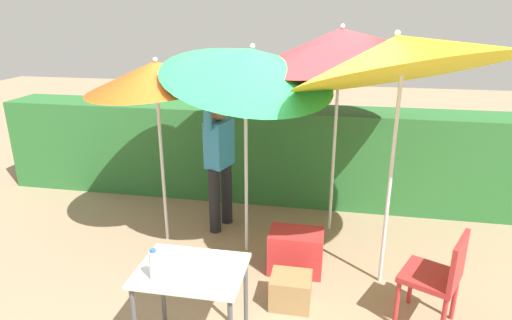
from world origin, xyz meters
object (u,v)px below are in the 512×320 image
(folding_table, at_px, (192,280))
(bottle_water, at_px, (154,265))
(person_vendor, at_px, (219,157))
(chair_plastic, at_px, (439,275))
(cooler_box, at_px, (296,251))
(crate_cardboard, at_px, (291,290))
(umbrella_yellow, at_px, (249,64))
(umbrella_rainbow, at_px, (341,45))
(umbrella_orange, at_px, (156,74))
(umbrella_navy, at_px, (400,55))

(folding_table, distance_m, bottle_water, 0.34)
(person_vendor, distance_m, folding_table, 2.18)
(chair_plastic, distance_m, cooler_box, 1.44)
(crate_cardboard, bearing_deg, umbrella_yellow, 122.13)
(umbrella_yellow, bearing_deg, umbrella_rainbow, 36.59)
(chair_plastic, height_order, crate_cardboard, chair_plastic)
(umbrella_rainbow, height_order, folding_table, umbrella_rainbow)
(folding_table, bearing_deg, umbrella_rainbow, 66.66)
(cooler_box, height_order, bottle_water, bottle_water)
(umbrella_orange, bearing_deg, bottle_water, -69.73)
(umbrella_yellow, distance_m, umbrella_navy, 1.44)
(umbrella_orange, bearing_deg, person_vendor, 38.57)
(umbrella_navy, bearing_deg, umbrella_yellow, 164.11)
(umbrella_yellow, bearing_deg, person_vendor, 134.19)
(chair_plastic, bearing_deg, cooler_box, 153.22)
(umbrella_yellow, bearing_deg, cooler_box, -30.41)
(umbrella_navy, xyz_separation_m, bottle_water, (-1.70, -1.44, -1.35))
(umbrella_yellow, bearing_deg, folding_table, -93.82)
(crate_cardboard, bearing_deg, folding_table, -131.91)
(umbrella_navy, distance_m, cooler_box, 2.19)
(umbrella_navy, xyz_separation_m, person_vendor, (-1.85, 0.87, -1.31))
(chair_plastic, relative_size, folding_table, 1.11)
(umbrella_navy, distance_m, person_vendor, 2.43)
(folding_table, bearing_deg, umbrella_orange, 117.91)
(umbrella_rainbow, relative_size, umbrella_navy, 0.91)
(cooler_box, distance_m, bottle_water, 1.87)
(crate_cardboard, xyz_separation_m, bottle_water, (-0.89, -0.93, 0.75))
(umbrella_orange, distance_m, umbrella_yellow, 1.02)
(umbrella_navy, relative_size, person_vendor, 1.49)
(person_vendor, bearing_deg, chair_plastic, -32.28)
(umbrella_rainbow, bearing_deg, umbrella_orange, -161.98)
(umbrella_navy, height_order, person_vendor, umbrella_navy)
(umbrella_orange, xyz_separation_m, umbrella_yellow, (1.01, -0.04, 0.14))
(cooler_box, bearing_deg, umbrella_yellow, 149.59)
(umbrella_rainbow, height_order, umbrella_orange, umbrella_rainbow)
(chair_plastic, height_order, bottle_water, bottle_water)
(cooler_box, bearing_deg, umbrella_rainbow, 71.27)
(umbrella_yellow, xyz_separation_m, folding_table, (-0.11, -1.66, -1.41))
(umbrella_yellow, bearing_deg, umbrella_navy, -15.89)
(umbrella_yellow, bearing_deg, chair_plastic, -27.92)
(crate_cardboard, bearing_deg, bottle_water, -133.81)
(chair_plastic, bearing_deg, umbrella_rainbow, 119.62)
(crate_cardboard, bearing_deg, person_vendor, 126.77)
(chair_plastic, bearing_deg, folding_table, -160.03)
(umbrella_rainbow, relative_size, crate_cardboard, 6.86)
(umbrella_rainbow, bearing_deg, bottle_water, -115.93)
(umbrella_yellow, distance_m, crate_cardboard, 2.22)
(umbrella_orange, bearing_deg, chair_plastic, -19.54)
(cooler_box, distance_m, folding_table, 1.56)
(umbrella_rainbow, height_order, umbrella_navy, umbrella_navy)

